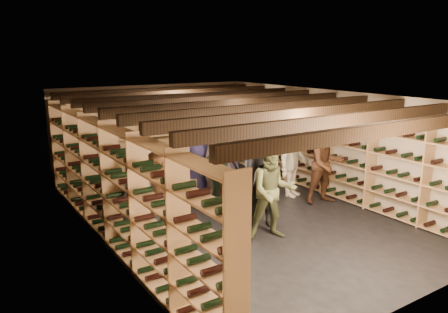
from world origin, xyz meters
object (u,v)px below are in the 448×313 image
person_1 (262,184)px  person_12 (253,162)px  crate_stack_right (185,189)px  person_8 (326,164)px  person_0 (138,200)px  person_2 (273,191)px  crate_stack_left (222,179)px  person_3 (295,157)px  person_5 (158,189)px  person_10 (220,172)px  person_9 (145,173)px  person_7 (219,160)px  crate_loose (177,177)px  person_6 (196,160)px  person_11 (230,155)px

person_1 → person_12: person_1 is taller
crate_stack_right → person_8: person_8 is taller
person_1 → person_0: bearing=178.7°
person_2 → crate_stack_left: bearing=100.5°
person_2 → person_3: person_3 is taller
person_1 → person_5: (-1.65, 1.02, -0.09)m
person_10 → person_12: (1.27, 0.57, -0.07)m
crate_stack_left → person_9: 1.97m
person_2 → person_8: bearing=45.4°
person_7 → person_8: (1.88, -1.37, -0.06)m
person_1 → person_12: bearing=72.6°
person_8 → person_9: person_8 is taller
crate_loose → person_1: 3.76m
person_5 → person_12: size_ratio=1.01×
person_2 → person_7: bearing=106.5°
person_0 → person_6: size_ratio=0.86×
person_9 → person_10: person_10 is taller
person_3 → person_9: (-3.19, 1.09, -0.13)m
crate_stack_left → person_2: bearing=-103.8°
person_3 → person_9: size_ratio=1.17×
crate_stack_left → person_0: 3.11m
person_1 → person_10: (-0.18, 1.19, -0.02)m
person_2 → person_9: person_2 is taller
person_10 → person_1: bearing=-84.6°
crate_loose → person_5: size_ratio=0.33×
crate_loose → person_3: bearing=-57.9°
person_9 → person_12: bearing=-21.2°
person_12 → person_10: bearing=-173.9°
person_8 → person_9: 3.90m
person_1 → person_7: (0.13, 1.70, 0.10)m
person_1 → person_2: 0.55m
person_9 → person_10: bearing=-49.4°
person_2 → person_1: bearing=95.5°
person_6 → person_8: bearing=-57.7°
crate_stack_right → person_12: bearing=-12.8°
crate_stack_right → person_1: (0.52, -2.12, 0.58)m
person_5 → person_10: 1.48m
person_0 → person_1: size_ratio=0.91×
person_1 → person_3: size_ratio=0.91×
crate_stack_right → person_6: (0.30, -0.00, 0.63)m
person_6 → person_11: bearing=-18.9°
crate_stack_left → person_0: size_ratio=0.45×
person_0 → person_10: 2.11m
person_10 → person_9: bearing=140.3°
person_6 → person_0: bearing=-161.8°
person_2 → person_6: size_ratio=0.98×
crate_stack_left → crate_stack_right: size_ratio=1.19×
crate_loose → person_8: person_8 is taller
person_7 → crate_stack_left: bearing=72.2°
person_1 → person_9: 2.57m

